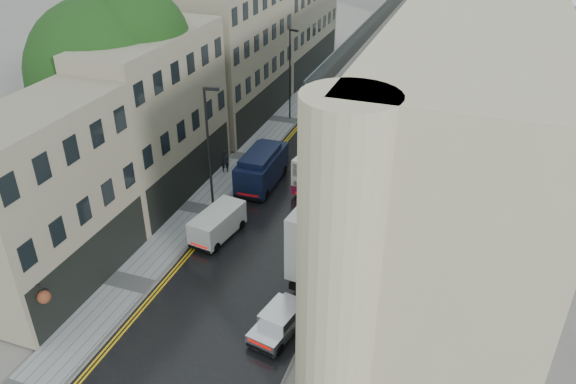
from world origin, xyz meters
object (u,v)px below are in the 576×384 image
Objects in this scene: white_van at (194,232)px; pedestrian at (225,161)px; lamp_post_near at (209,154)px; tree_near at (108,97)px; tree_far at (203,55)px; silver_hatchback at (253,331)px; lamp_post_far at (290,75)px; white_lorry at (302,239)px; navy_van at (238,177)px; cream_bus at (308,166)px.

white_van is 9.41m from pedestrian.
white_van is 0.46× the size of lamp_post_near.
tree_near is 9.62m from pedestrian.
tree_near is 13.02m from tree_far.
lamp_post_far reaches higher than silver_hatchback.
lamp_post_far is (-8.25, 21.36, 1.79)m from white_lorry.
lamp_post_near reaches higher than lamp_post_far.
lamp_post_far is (-0.73, 17.32, -0.29)m from lamp_post_near.
silver_hatchback is at bearing -64.48° from navy_van.
tree_near is at bearing 167.84° from white_lorry.
cream_bus is 5.93× the size of pedestrian.
tree_near is 2.51× the size of navy_van.
white_lorry is 1.62× the size of navy_van.
white_lorry is at bearing 4.39° from white_van.
tree_near reaches higher than cream_bus.
lamp_post_near is (-7.00, 9.91, 3.76)m from silver_hatchback.
white_lorry reaches higher than cream_bus.
white_van reaches higher than silver_hatchback.
pedestrian is (-9.29, 9.65, -1.37)m from white_lorry.
white_van is at bearing -68.72° from lamp_post_far.
tree_near is at bearing 18.61° from pedestrian.
white_van is (8.20, -4.50, -6.01)m from tree_near.
silver_hatchback is at bearing -56.10° from lamp_post_far.
navy_van is at bearing 97.69° from white_van.
navy_van reaches higher than silver_hatchback.
navy_van is (8.29, 1.99, -5.51)m from tree_near.
pedestrian reaches higher than silver_hatchback.
cream_bus reaches higher than navy_van.
navy_van is (7.99, -11.01, -4.80)m from tree_far.
pedestrian is at bearing -77.03° from lamp_post_far.
tree_near is 3.77× the size of silver_hatchback.
pedestrian is (-6.36, -0.51, -0.45)m from cream_bus.
tree_far is 15.93m from lamp_post_near.
lamp_post_near reaches higher than white_van.
lamp_post_near is (-0.45, 3.53, 3.54)m from white_van.
navy_van is at bearing 13.50° from tree_near.
white_lorry is 2.45× the size of silver_hatchback.
navy_van is at bearing -132.72° from cream_bus.
white_lorry is at bearing -18.13° from tree_near.
lamp_post_far is at bearing 117.14° from silver_hatchback.
white_lorry is 7.24m from white_van.
lamp_post_far is (7.02, 16.36, -2.77)m from tree_near.
pedestrian is at bearing -55.78° from tree_far.
lamp_post_near is at bearing -7.11° from tree_near.
cream_bus is at bearing 112.08° from white_lorry.
tree_far is 28.45m from silver_hatchback.
lamp_post_near reaches higher than silver_hatchback.
white_van is 0.73× the size of navy_van.
white_lorry is 2.23× the size of white_van.
white_lorry is at bearing -50.82° from lamp_post_far.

